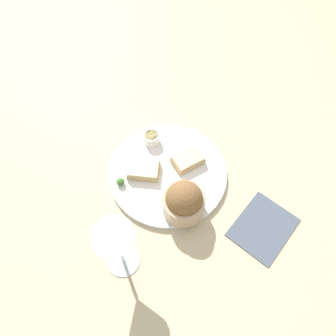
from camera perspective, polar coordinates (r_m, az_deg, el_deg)
ground_plane at (r=0.89m, az=0.00°, el=-1.13°), size 4.00×4.00×0.00m
dinner_plate at (r=0.88m, az=0.00°, el=-0.91°), size 0.32×0.32×0.01m
salad_bowl at (r=0.79m, az=2.79°, el=-5.81°), size 0.11×0.11×0.10m
sauce_ramekin at (r=0.92m, az=-2.88°, el=5.31°), size 0.05×0.05×0.03m
cheese_toast_near at (r=0.87m, az=-4.27°, el=-0.31°), size 0.10×0.09×0.03m
cheese_toast_far at (r=0.88m, az=3.46°, el=1.47°), size 0.09×0.07×0.03m
wine_glass at (r=0.69m, az=-9.00°, el=-12.84°), size 0.09×0.09×0.17m
garnish at (r=0.86m, az=-8.22°, el=-2.65°), size 0.02×0.02×0.02m
napkin at (r=0.85m, az=16.24°, el=-9.85°), size 0.20×0.19×0.01m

